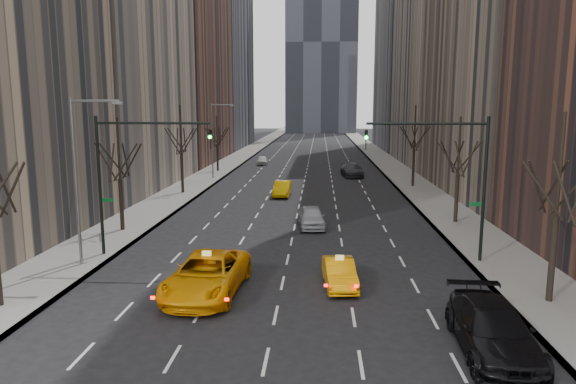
% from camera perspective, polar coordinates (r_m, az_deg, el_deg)
% --- Properties ---
extents(ground, '(400.00, 400.00, 0.00)m').
position_cam_1_polar(ground, '(18.55, -2.49, -18.29)').
color(ground, black).
rests_on(ground, ground).
extents(sidewalk_left, '(4.50, 320.00, 0.15)m').
position_cam_1_polar(sidewalk_left, '(87.88, -5.67, 3.74)').
color(sidewalk_left, slate).
rests_on(sidewalk_left, ground).
extents(sidewalk_right, '(4.50, 320.00, 0.15)m').
position_cam_1_polar(sidewalk_right, '(87.38, 10.43, 3.60)').
color(sidewalk_right, slate).
rests_on(sidewalk_right, ground).
extents(bld_left_far, '(14.00, 28.00, 44.00)m').
position_cam_1_polar(bld_left_far, '(86.60, -12.73, 18.04)').
color(bld_left_far, brown).
rests_on(bld_left_far, ground).
extents(bld_left_deep, '(14.00, 30.00, 60.00)m').
position_cam_1_polar(bld_left_deep, '(116.70, -8.53, 19.82)').
color(bld_left_deep, slate).
rests_on(bld_left_deep, ground).
extents(bld_right_deep, '(14.00, 30.00, 58.00)m').
position_cam_1_polar(bld_right_deep, '(114.89, 14.19, 19.31)').
color(bld_right_deep, slate).
rests_on(bld_right_deep, ground).
extents(tree_lw_b, '(3.36, 3.50, 7.82)m').
position_cam_1_polar(tree_lw_b, '(37.32, -18.16, 1.37)').
color(tree_lw_b, black).
rests_on(tree_lw_b, ground).
extents(tree_lw_c, '(3.36, 3.50, 8.74)m').
position_cam_1_polar(tree_lw_c, '(52.39, -11.75, 4.16)').
color(tree_lw_c, black).
rests_on(tree_lw_c, ground).
extents(tree_lw_d, '(3.36, 3.50, 7.36)m').
position_cam_1_polar(tree_lw_d, '(69.89, -7.87, 5.13)').
color(tree_lw_d, black).
rests_on(tree_lw_d, ground).
extents(tree_rw_a, '(3.36, 3.50, 8.28)m').
position_cam_1_polar(tree_rw_a, '(25.01, 27.62, -2.62)').
color(tree_rw_a, black).
rests_on(tree_rw_a, ground).
extents(tree_rw_b, '(3.36, 3.50, 7.82)m').
position_cam_1_polar(tree_rw_b, '(39.97, 18.34, 1.86)').
color(tree_rw_b, black).
rests_on(tree_rw_b, ground).
extents(tree_rw_c, '(3.36, 3.50, 8.74)m').
position_cam_1_polar(tree_rw_c, '(57.44, 13.83, 4.53)').
color(tree_rw_c, black).
rests_on(tree_rw_c, ground).
extents(traffic_mast_left, '(6.69, 0.39, 8.00)m').
position_cam_1_polar(traffic_mast_left, '(30.51, -17.41, 3.07)').
color(traffic_mast_left, black).
rests_on(traffic_mast_left, ground).
extents(traffic_mast_right, '(6.69, 0.39, 8.00)m').
position_cam_1_polar(traffic_mast_right, '(29.43, 17.96, 2.82)').
color(traffic_mast_right, black).
rests_on(traffic_mast_right, ground).
extents(streetlight_near, '(2.83, 0.22, 9.00)m').
position_cam_1_polar(streetlight_near, '(29.35, -21.96, 2.84)').
color(streetlight_near, slate).
rests_on(streetlight_near, ground).
extents(streetlight_far, '(2.83, 0.22, 9.00)m').
position_cam_1_polar(streetlight_far, '(62.69, -8.12, 6.54)').
color(streetlight_far, slate).
rests_on(streetlight_far, ground).
extents(taxi_suv, '(3.49, 6.83, 1.85)m').
position_cam_1_polar(taxi_suv, '(24.45, -9.00, -9.07)').
color(taxi_suv, '#FFA505').
rests_on(taxi_suv, ground).
extents(taxi_sedan, '(1.75, 4.15, 1.33)m').
position_cam_1_polar(taxi_sedan, '(25.35, 5.74, -8.94)').
color(taxi_sedan, '#FFA105').
rests_on(taxi_sedan, ground).
extents(silver_sedan_ahead, '(2.23, 4.65, 1.53)m').
position_cam_1_polar(silver_sedan_ahead, '(37.31, 2.63, -2.78)').
color(silver_sedan_ahead, '#B0B3B8').
rests_on(silver_sedan_ahead, ground).
extents(parked_suv_black, '(2.64, 6.06, 1.74)m').
position_cam_1_polar(parked_suv_black, '(20.08, 21.78, -14.00)').
color(parked_suv_black, black).
rests_on(parked_suv_black, ground).
extents(far_taxi, '(1.69, 4.49, 1.46)m').
position_cam_1_polar(far_taxi, '(50.41, -0.62, 0.37)').
color(far_taxi, '#E5AD04').
rests_on(far_taxi, ground).
extents(far_suv_grey, '(2.95, 5.96, 1.66)m').
position_cam_1_polar(far_suv_grey, '(65.38, 7.09, 2.46)').
color(far_suv_grey, '#323237').
rests_on(far_suv_grey, ground).
extents(far_car_white, '(1.79, 3.97, 1.32)m').
position_cam_1_polar(far_car_white, '(78.48, -2.88, 3.54)').
color(far_car_white, silver).
rests_on(far_car_white, ground).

